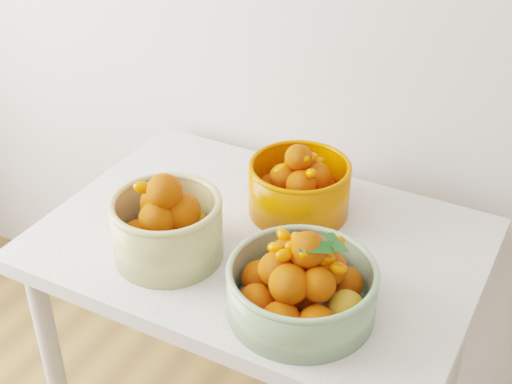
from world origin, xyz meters
TOP-DOWN VIEW (x-y plane):
  - table at (-0.38, 1.60)m, footprint 1.00×0.70m
  - bowl_cream at (-0.53, 1.45)m, footprint 0.29×0.29m
  - bowl_green at (-0.19, 1.42)m, footprint 0.39×0.39m
  - bowl_orange at (-0.35, 1.74)m, footprint 0.29×0.29m

SIDE VIEW (x-z plane):
  - table at x=-0.38m, z-range 0.28..1.03m
  - bowl_green at x=-0.19m, z-range 0.72..0.91m
  - bowl_orange at x=-0.35m, z-range 0.73..0.91m
  - bowl_cream at x=-0.53m, z-range 0.73..0.94m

